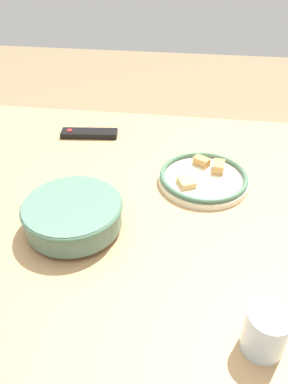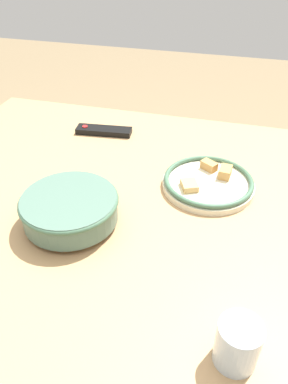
% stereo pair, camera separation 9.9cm
% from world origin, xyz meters
% --- Properties ---
extents(ground_plane, '(8.00, 8.00, 0.00)m').
position_xyz_m(ground_plane, '(0.00, 0.00, 0.00)').
color(ground_plane, '#7F6B4C').
extents(dining_table, '(1.49, 1.09, 0.77)m').
position_xyz_m(dining_table, '(0.00, 0.00, 0.70)').
color(dining_table, tan).
rests_on(dining_table, ground_plane).
extents(noodle_bowl, '(0.24, 0.24, 0.08)m').
position_xyz_m(noodle_bowl, '(-0.16, -0.13, 0.82)').
color(noodle_bowl, '#4C6B5B').
rests_on(noodle_bowl, dining_table).
extents(food_plate, '(0.26, 0.26, 0.05)m').
position_xyz_m(food_plate, '(0.15, 0.11, 0.79)').
color(food_plate, beige).
rests_on(food_plate, dining_table).
extents(tv_remote, '(0.20, 0.08, 0.02)m').
position_xyz_m(tv_remote, '(-0.25, 0.34, 0.78)').
color(tv_remote, black).
rests_on(tv_remote, dining_table).
extents(drinking_glass, '(0.08, 0.08, 0.09)m').
position_xyz_m(drinking_glass, '(0.26, -0.39, 0.82)').
color(drinking_glass, silver).
rests_on(drinking_glass, dining_table).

